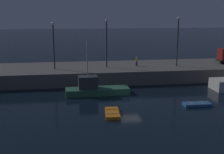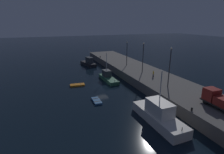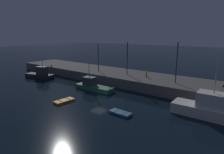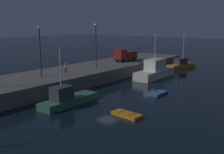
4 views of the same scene
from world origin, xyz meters
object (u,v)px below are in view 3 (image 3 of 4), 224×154
Objects in this scene: lamp_post_west at (98,54)px; bollard_central at (51,66)px; fishing_boat_blue at (93,86)px; dockworker at (147,73)px; fishing_boat_white at (213,109)px; lamp_post_central at (177,58)px; fishing_trawler_red at (40,74)px; lamp_post_east at (127,55)px; rowboat_white_mid at (120,113)px; dinghy_orange_near at (64,101)px.

lamp_post_west reaches higher than bollard_central.
fishing_boat_blue reaches higher than dockworker.
fishing_boat_white is (21.85, -0.02, 0.45)m from fishing_boat_blue.
fishing_boat_blue is 17.02m from lamp_post_central.
fishing_trawler_red is 23.06m from lamp_post_east.
lamp_post_east is 4.69× the size of dockworker.
fishing_boat_blue is 13.15m from rowboat_white_mid.
lamp_post_east reaches higher than rowboat_white_mid.
fishing_boat_blue is at bearing -131.73° from dockworker.
lamp_post_central is at bearing -4.30° from lamp_post_east.
lamp_post_west is (12.32, 8.53, 5.27)m from fishing_trawler_red.
fishing_boat_white is 28.92m from lamp_post_west.
fishing_boat_white reaches higher than fishing_boat_blue.
lamp_post_central reaches higher than bollard_central.
fishing_trawler_red is 39.66m from fishing_boat_white.
dinghy_orange_near is 1.09× the size of rowboat_white_mid.
rowboat_white_mid is 1.98× the size of dockworker.
lamp_post_west is 15.46m from bollard_central.
fishing_boat_blue is at bearing -151.45° from lamp_post_central.
lamp_post_east reaches higher than dockworker.
fishing_trawler_red is 33.37m from lamp_post_central.
lamp_post_west is at bearing -177.62° from dockworker.
bollard_central reaches higher than rowboat_white_mid.
lamp_post_central is at bearing 28.55° from fishing_boat_blue.
fishing_boat_white is 22.25m from dinghy_orange_near.
fishing_boat_blue is 11.11m from lamp_post_west.
rowboat_white_mid is at bearing -29.83° from fishing_boat_blue.
dockworker is at bearing 172.19° from lamp_post_central.
dockworker is (13.09, 0.54, -3.30)m from lamp_post_west.
fishing_boat_blue is 16.92× the size of bollard_central.
rowboat_white_mid is 23.08m from lamp_post_west.
dockworker is at bearing 104.15° from rowboat_white_mid.
lamp_post_east reaches higher than dinghy_orange_near.
fishing_boat_white reaches higher than bollard_central.
dinghy_orange_near is at bearing -129.09° from lamp_post_central.
dockworker is at bearing 68.98° from dinghy_orange_near.
dockworker is (25.41, 9.08, 1.98)m from fishing_trawler_red.
lamp_post_east is 15.16× the size of bollard_central.
rowboat_white_mid is (-10.45, -6.51, -1.09)m from fishing_boat_white.
lamp_post_west is at bearing 13.73° from bollard_central.
dinghy_orange_near is 0.49× the size of lamp_post_west.
bollard_central is at bearing 167.51° from fishing_boat_blue.
fishing_trawler_red is at bearing -179.23° from fishing_boat_white.
lamp_post_central is at bearing 5.38° from bollard_central.
lamp_post_west is 4.43× the size of dockworker.
fishing_boat_white is at bearing -16.31° from lamp_post_west.
dockworker is (6.42, 16.72, 2.80)m from dinghy_orange_near.
dinghy_orange_near is 2.15× the size of dockworker.
lamp_post_west is at bearing 163.69° from fishing_boat_white.
lamp_post_central reaches higher than fishing_boat_blue.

